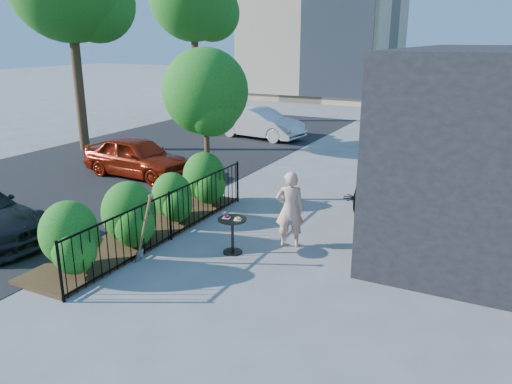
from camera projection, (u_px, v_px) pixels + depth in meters
The scene contains 12 objects.
ground at pixel (231, 253), 10.19m from camera, with size 120.00×120.00×0.00m, color gray.
fence at pixel (170, 216), 10.67m from camera, with size 0.05×6.05×1.10m.
planting_bed at pixel (146, 233), 11.13m from camera, with size 1.30×6.00×0.08m, color #382616.
shrubs at pixel (150, 204), 10.98m from camera, with size 1.10×5.60×1.24m.
patio_tree at pixel (207, 97), 12.69m from camera, with size 2.20×2.20×3.94m.
street at pixel (86, 177), 15.77m from camera, with size 9.00×30.00×0.01m, color black.
street_tree_far at pixel (194, 2), 24.63m from camera, with size 4.40×4.40×8.28m.
cafe_table at pixel (232, 229), 10.05m from camera, with size 0.59×0.59×0.79m.
woman at pixel (290, 209), 10.30m from camera, with size 0.59×0.39×1.62m, color #D4A489.
shovel at pixel (143, 232), 9.54m from camera, with size 0.50×0.19×1.47m.
car_red at pixel (137, 157), 15.67m from camera, with size 1.48×3.67×1.25m, color maroon.
car_silver at pixel (260, 123), 21.68m from camera, with size 1.38×3.97×1.31m, color #BBBAC0.
Camera 1 is at (4.68, -8.14, 4.19)m, focal length 35.00 mm.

